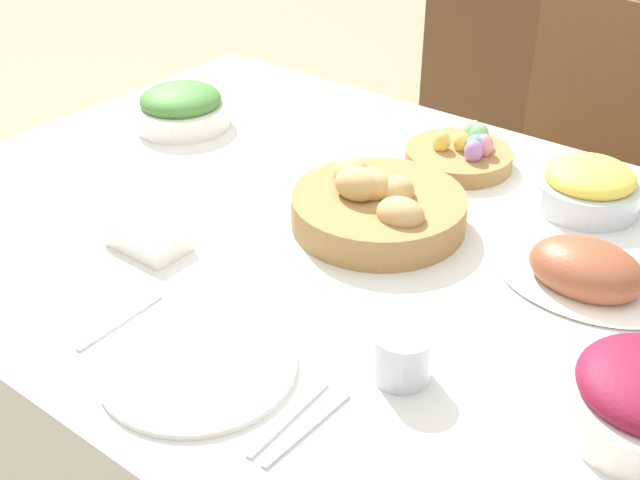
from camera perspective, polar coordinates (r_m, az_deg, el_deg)
The scene contains 14 objects.
dining_table at distance 1.63m, azimuth 1.72°, elevation -11.54°, with size 1.64×1.16×0.78m.
chair_far_center at distance 2.25m, azimuth 17.21°, elevation 4.14°, with size 0.46×0.46×0.97m.
sideboard at distance 3.02m, azimuth 21.78°, elevation 9.03°, with size 1.50×0.44×0.89m.
bread_basket at distance 1.41m, azimuth 4.12°, elevation 2.41°, with size 0.31×0.31×0.11m.
egg_basket at distance 1.64m, azimuth 10.01°, elevation 6.05°, with size 0.22×0.22×0.08m.
ham_platter at distance 1.32m, azimuth 18.37°, elevation -2.17°, with size 0.28×0.20×0.08m.
green_salad_bowl at distance 1.82m, azimuth -9.83°, elevation 9.26°, with size 0.21×0.21×0.09m.
pineapple_bowl at distance 1.54m, azimuth 18.53°, elevation 3.64°, with size 0.19×0.19×0.09m.
dinner_plate at distance 1.12m, azimuth -8.66°, elevation -8.76°, with size 0.27×0.27×0.01m.
fork at distance 1.23m, azimuth -13.99°, elevation -5.65°, with size 0.02×0.16×0.00m.
knife at distance 1.04m, azimuth -2.22°, elevation -12.53°, with size 0.02×0.16×0.00m.
spoon at distance 1.03m, azimuth -0.90°, elevation -13.26°, with size 0.02×0.16×0.00m.
drinking_cup at distance 1.08m, azimuth 5.86°, elevation -8.16°, with size 0.08×0.08×0.07m.
butter_dish at distance 1.38m, azimuth -12.10°, elevation 0.05°, with size 0.13×0.08×0.03m.
Camera 1 is at (0.69, -0.96, 1.51)m, focal length 45.00 mm.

